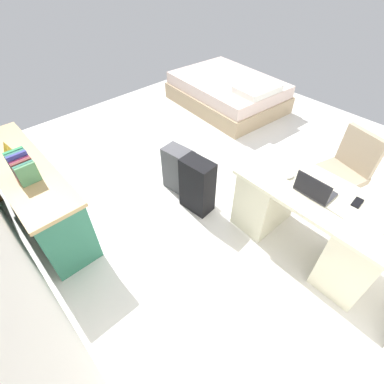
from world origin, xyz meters
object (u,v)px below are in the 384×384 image
at_px(laptop, 314,190).
at_px(bed, 228,92).
at_px(figurine_small, 6,146).
at_px(desk, 308,220).
at_px(credenza, 35,194).
at_px(office_chair, 340,177).
at_px(suitcase_black, 197,186).
at_px(cell_phone_near_laptop, 357,203).
at_px(suitcase_spare_grey, 179,170).
at_px(computer_mouse, 290,176).

bearing_deg(laptop, bed, -35.33).
bearing_deg(laptop, figurine_small, 35.36).
bearing_deg(desk, figurine_small, 35.69).
distance_m(bed, laptop, 3.22).
bearing_deg(credenza, office_chair, -128.62).
bearing_deg(credenza, suitcase_black, -126.62).
bearing_deg(cell_phone_near_laptop, suitcase_spare_grey, 10.72).
bearing_deg(computer_mouse, figurine_small, 40.23).
xyz_separation_m(computer_mouse, figurine_small, (2.18, 1.78, 0.05)).
relative_size(credenza, cell_phone_near_laptop, 13.24).
distance_m(bed, suitcase_spare_grey, 2.39).
bearing_deg(office_chair, computer_mouse, 75.32).
bearing_deg(computer_mouse, credenza, 44.88).
relative_size(desk, suitcase_black, 2.19).
bearing_deg(bed, figurine_small, 92.38).
distance_m(credenza, laptop, 2.76).
distance_m(desk, figurine_small, 3.08).
bearing_deg(cell_phone_near_laptop, suitcase_black, 17.02).
distance_m(office_chair, suitcase_black, 1.58).
bearing_deg(computer_mouse, desk, -177.79).
xyz_separation_m(desk, computer_mouse, (0.30, 0.01, 0.37)).
height_order(office_chair, figurine_small, office_chair).
relative_size(office_chair, figurine_small, 8.55).
distance_m(desk, computer_mouse, 0.48).
distance_m(credenza, bed, 3.60).
bearing_deg(desk, suitcase_black, 19.49).
height_order(bed, figurine_small, figurine_small).
distance_m(credenza, suitcase_black, 1.72).
bearing_deg(bed, laptop, 144.67).
relative_size(office_chair, credenza, 0.52).
distance_m(suitcase_black, laptop, 1.23).
distance_m(suitcase_black, computer_mouse, 1.01).
height_order(desk, office_chair, office_chair).
bearing_deg(laptop, suitcase_black, 17.73).
bearing_deg(figurine_small, suitcase_black, -134.45).
bearing_deg(cell_phone_near_laptop, computer_mouse, 9.33).
relative_size(desk, office_chair, 1.54).
bearing_deg(desk, laptop, 50.70).
bearing_deg(laptop, credenza, 39.36).
height_order(suitcase_black, computer_mouse, computer_mouse).
relative_size(bed, computer_mouse, 20.04).
distance_m(office_chair, credenza, 3.30).
height_order(office_chair, suitcase_spare_grey, office_chair).
xyz_separation_m(credenza, computer_mouse, (-1.85, -1.77, 0.38)).
distance_m(suitcase_black, cell_phone_near_laptop, 1.55).
height_order(bed, suitcase_black, suitcase_black).
relative_size(suitcase_black, suitcase_spare_grey, 1.17).
distance_m(office_chair, figurine_small, 3.54).
bearing_deg(suitcase_spare_grey, desk, -175.12).
bearing_deg(cell_phone_near_laptop, bed, -33.27).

